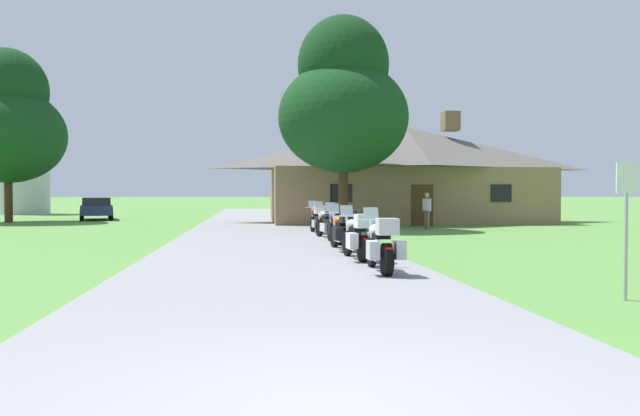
% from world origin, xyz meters
% --- Properties ---
extents(ground_plane, '(500.00, 500.00, 0.00)m').
position_xyz_m(ground_plane, '(0.00, 20.00, 0.00)').
color(ground_plane, '#56893D').
extents(asphalt_driveway, '(6.40, 80.00, 0.06)m').
position_xyz_m(asphalt_driveway, '(0.00, 18.00, 0.03)').
color(asphalt_driveway, gray).
rests_on(asphalt_driveway, ground).
extents(motorcycle_white_nearest_to_camera, '(0.72, 2.08, 1.30)m').
position_xyz_m(motorcycle_white_nearest_to_camera, '(2.06, 7.55, 0.61)').
color(motorcycle_white_nearest_to_camera, black).
rests_on(motorcycle_white_nearest_to_camera, asphalt_driveway).
extents(motorcycle_silver_second_in_row, '(0.85, 2.08, 1.30)m').
position_xyz_m(motorcycle_silver_second_in_row, '(2.00, 9.91, 0.61)').
color(motorcycle_silver_second_in_row, black).
rests_on(motorcycle_silver_second_in_row, asphalt_driveway).
extents(motorcycle_orange_third_in_row, '(0.86, 2.08, 1.30)m').
position_xyz_m(motorcycle_orange_third_in_row, '(2.02, 12.37, 0.61)').
color(motorcycle_orange_third_in_row, black).
rests_on(motorcycle_orange_third_in_row, asphalt_driveway).
extents(motorcycle_blue_fourth_in_row, '(0.82, 2.08, 1.30)m').
position_xyz_m(motorcycle_blue_fourth_in_row, '(2.18, 14.64, 0.61)').
color(motorcycle_blue_fourth_in_row, black).
rests_on(motorcycle_blue_fourth_in_row, asphalt_driveway).
extents(motorcycle_silver_fifth_in_row, '(0.84, 2.07, 1.30)m').
position_xyz_m(motorcycle_silver_fifth_in_row, '(2.15, 17.01, 0.62)').
color(motorcycle_silver_fifth_in_row, black).
rests_on(motorcycle_silver_fifth_in_row, asphalt_driveway).
extents(motorcycle_red_farthest_in_row, '(0.67, 2.08, 1.30)m').
position_xyz_m(motorcycle_red_farthest_in_row, '(2.09, 19.71, 0.62)').
color(motorcycle_red_farthest_in_row, black).
rests_on(motorcycle_red_farthest_in_row, asphalt_driveway).
extents(stone_lodge, '(15.88, 7.67, 6.35)m').
position_xyz_m(stone_lodge, '(8.16, 29.23, 2.81)').
color(stone_lodge, '#896B4C').
rests_on(stone_lodge, ground).
extents(bystander_white_shirt_near_lodge, '(0.35, 0.51, 1.69)m').
position_xyz_m(bystander_white_shirt_near_lodge, '(7.54, 22.74, 0.95)').
color(bystander_white_shirt_near_lodge, '#75664C').
rests_on(bystander_white_shirt_near_lodge, ground).
extents(metal_signpost_roadside, '(0.36, 0.06, 2.14)m').
position_xyz_m(metal_signpost_roadside, '(5.21, 4.36, 1.35)').
color(metal_signpost_roadside, '#9EA0A5').
rests_on(metal_signpost_roadside, ground).
extents(tree_left_far, '(6.37, 6.37, 9.91)m').
position_xyz_m(tree_left_far, '(-14.28, 31.81, 5.73)').
color(tree_left_far, '#422D19').
rests_on(tree_left_far, ground).
extents(tree_by_lodge_front, '(5.96, 5.96, 9.75)m').
position_xyz_m(tree_by_lodge_front, '(3.67, 22.99, 5.84)').
color(tree_by_lodge_front, '#422D19').
rests_on(tree_by_lodge_front, ground).
extents(metal_silo_distant, '(4.02, 4.02, 8.82)m').
position_xyz_m(metal_silo_distant, '(-18.56, 46.15, 4.42)').
color(metal_silo_distant, '#B2B7BC').
rests_on(metal_silo_distant, ground).
extents(parked_navy_suv_far_left, '(2.92, 4.91, 1.40)m').
position_xyz_m(parked_navy_suv_far_left, '(-10.21, 34.89, 0.78)').
color(parked_navy_suv_far_left, navy).
rests_on(parked_navy_suv_far_left, ground).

